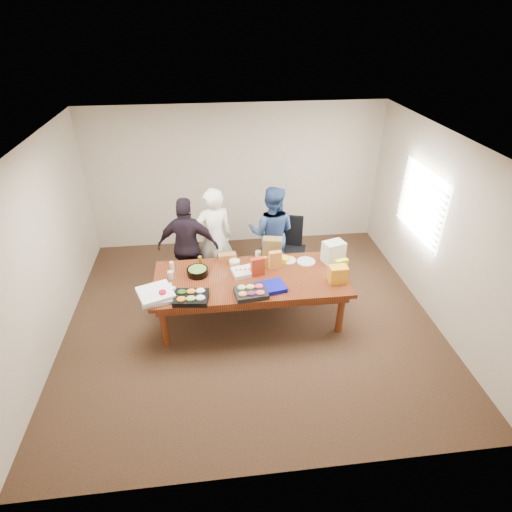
{
  "coord_description": "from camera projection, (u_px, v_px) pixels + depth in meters",
  "views": [
    {
      "loc": [
        -0.51,
        -4.95,
        4.12
      ],
      "look_at": [
        0.09,
        0.1,
        1.05
      ],
      "focal_mm": 29.05,
      "sensor_mm": 36.0,
      "label": 1
    }
  ],
  "objects": [
    {
      "name": "red_cup",
      "position": [
        163.0,
        295.0,
        5.52
      ],
      "size": [
        0.1,
        0.1,
        0.13
      ],
      "primitive_type": "cylinder",
      "rotation": [
        0.0,
        0.0,
        -0.01
      ],
      "color": "#BA0024",
      "rests_on": "conference_table"
    },
    {
      "name": "pizza_box_upper",
      "position": [
        155.0,
        293.0,
        5.55
      ],
      "size": [
        0.56,
        0.56,
        0.05
      ],
      "primitive_type": "cube",
      "rotation": [
        0.0,
        0.0,
        0.37
      ],
      "color": "white",
      "rests_on": "pizza_box_lower"
    },
    {
      "name": "clear_cup_a",
      "position": [
        173.0,
        290.0,
        5.64
      ],
      "size": [
        0.08,
        0.08,
        0.1
      ],
      "primitive_type": "cylinder",
      "rotation": [
        0.0,
        0.0,
        -0.2
      ],
      "color": "white",
      "rests_on": "conference_table"
    },
    {
      "name": "person_left",
      "position": [
        188.0,
        246.0,
        6.61
      ],
      "size": [
        1.02,
        0.55,
        1.66
      ],
      "primitive_type": "imported",
      "rotation": [
        0.0,
        0.0,
        2.99
      ],
      "color": "black",
      "rests_on": "floor"
    },
    {
      "name": "grocery_bag_yellow",
      "position": [
        338.0,
        274.0,
        5.84
      ],
      "size": [
        0.26,
        0.18,
        0.25
      ],
      "primitive_type": "cube",
      "rotation": [
        0.0,
        0.0,
        0.02
      ],
      "color": "#FBA820",
      "rests_on": "conference_table"
    },
    {
      "name": "ceiling",
      "position": [
        250.0,
        143.0,
        4.98
      ],
      "size": [
        5.5,
        5.0,
        0.02
      ],
      "primitive_type": "cube",
      "color": "white",
      "rests_on": "wall_back"
    },
    {
      "name": "banana_bunch",
      "position": [
        281.0,
        258.0,
        6.37
      ],
      "size": [
        0.28,
        0.26,
        0.08
      ],
      "primitive_type": "cube",
      "rotation": [
        0.0,
        0.0,
        -0.69
      ],
      "color": "yellow",
      "rests_on": "conference_table"
    },
    {
      "name": "conference_table",
      "position": [
        251.0,
        298.0,
        6.19
      ],
      "size": [
        2.8,
        1.2,
        0.75
      ],
      "primitive_type": "cube",
      "color": "#4C1C0F",
      "rests_on": "floor"
    },
    {
      "name": "dressing_bottle",
      "position": [
        200.0,
        262.0,
        6.19
      ],
      "size": [
        0.07,
        0.07,
        0.18
      ],
      "primitive_type": "cylinder",
      "rotation": [
        0.0,
        0.0,
        -0.24
      ],
      "color": "brown",
      "rests_on": "conference_table"
    },
    {
      "name": "kraft_bag",
      "position": [
        272.0,
        249.0,
        6.32
      ],
      "size": [
        0.31,
        0.22,
        0.37
      ],
      "primitive_type": "cube",
      "rotation": [
        0.0,
        0.0,
        -0.21
      ],
      "color": "brown",
      "rests_on": "conference_table"
    },
    {
      "name": "sheet_cake",
      "position": [
        245.0,
        272.0,
        6.07
      ],
      "size": [
        0.42,
        0.35,
        0.06
      ],
      "primitive_type": "cube",
      "rotation": [
        0.0,
        0.0,
        0.22
      ],
      "color": "white",
      "rests_on": "conference_table"
    },
    {
      "name": "chip_bag_blue",
      "position": [
        270.0,
        287.0,
        5.73
      ],
      "size": [
        0.45,
        0.38,
        0.06
      ],
      "primitive_type": "cube",
      "rotation": [
        0.0,
        0.0,
        0.2
      ],
      "color": "#0B0EA1",
      "rests_on": "conference_table"
    },
    {
      "name": "pizza_box_lower",
      "position": [
        157.0,
        296.0,
        5.58
      ],
      "size": [
        0.51,
        0.51,
        0.05
      ],
      "primitive_type": "cube",
      "rotation": [
        0.0,
        0.0,
        0.19
      ],
      "color": "silver",
      "rests_on": "conference_table"
    },
    {
      "name": "wall_front",
      "position": [
        281.0,
        381.0,
        3.56
      ],
      "size": [
        5.5,
        0.04,
        2.7
      ],
      "primitive_type": "cube",
      "color": "beige",
      "rests_on": "floor"
    },
    {
      "name": "mayo_jar",
      "position": [
        258.0,
        255.0,
        6.39
      ],
      "size": [
        0.11,
        0.11,
        0.14
      ],
      "primitive_type": "cylinder",
      "rotation": [
        0.0,
        0.0,
        -0.18
      ],
      "color": "beige",
      "rests_on": "conference_table"
    },
    {
      "name": "wall_left",
      "position": [
        42.0,
        253.0,
        5.41
      ],
      "size": [
        0.04,
        5.0,
        2.7
      ],
      "primitive_type": "cube",
      "color": "beige",
      "rests_on": "floor"
    },
    {
      "name": "wall_right",
      "position": [
        440.0,
        230.0,
        5.96
      ],
      "size": [
        0.04,
        5.0,
        2.7
      ],
      "primitive_type": "cube",
      "color": "beige",
      "rests_on": "floor"
    },
    {
      "name": "bread_loaf",
      "position": [
        227.0,
        257.0,
        6.38
      ],
      "size": [
        0.29,
        0.14,
        0.11
      ],
      "primitive_type": "cube",
      "rotation": [
        0.0,
        0.0,
        0.09
      ],
      "color": "#9A5E2F",
      "rests_on": "conference_table"
    },
    {
      "name": "fruit_tray",
      "position": [
        251.0,
        293.0,
        5.62
      ],
      "size": [
        0.47,
        0.39,
        0.07
      ],
      "primitive_type": "cube",
      "rotation": [
        0.0,
        0.0,
        0.12
      ],
      "color": "black",
      "rests_on": "conference_table"
    },
    {
      "name": "plate_b",
      "position": [
        288.0,
        260.0,
        6.39
      ],
      "size": [
        0.26,
        0.26,
        0.02
      ],
      "primitive_type": "cylinder",
      "rotation": [
        0.0,
        0.0,
        0.06
      ],
      "color": "white",
      "rests_on": "conference_table"
    },
    {
      "name": "plate_a",
      "position": [
        306.0,
        261.0,
        6.35
      ],
      "size": [
        0.35,
        0.35,
        0.02
      ],
      "primitive_type": "cylinder",
      "rotation": [
        0.0,
        0.0,
        0.29
      ],
      "color": "silver",
      "rests_on": "conference_table"
    },
    {
      "name": "veggie_tray",
      "position": [
        191.0,
        298.0,
        5.52
      ],
      "size": [
        0.49,
        0.41,
        0.07
      ],
      "primitive_type": "cube",
      "rotation": [
        0.0,
        0.0,
        -0.12
      ],
      "color": "black",
      "rests_on": "conference_table"
    },
    {
      "name": "office_chair",
      "position": [
        292.0,
        249.0,
        7.18
      ],
      "size": [
        0.64,
        0.64,
        1.01
      ],
      "primitive_type": "cube",
      "rotation": [
        0.0,
        0.0,
        -0.3
      ],
      "color": "black",
      "rests_on": "floor"
    },
    {
      "name": "floor",
      "position": [
        251.0,
        318.0,
        6.39
      ],
      "size": [
        5.5,
        5.0,
        0.02
      ],
      "primitive_type": "cube",
      "color": "#47301E",
      "rests_on": "ground"
    },
    {
      "name": "wall_back",
      "position": [
        236.0,
        177.0,
        7.81
      ],
      "size": [
        5.5,
        0.04,
        2.7
      ],
      "primitive_type": "cube",
      "color": "beige",
      "rests_on": "floor"
    },
    {
      "name": "ranch_bottle",
      "position": [
        172.0,
        267.0,
        6.07
      ],
      "size": [
        0.06,
        0.06,
        0.17
      ],
      "primitive_type": "cylinder",
      "rotation": [
        0.0,
        0.0,
        0.09
      ],
      "color": "beige",
      "rests_on": "conference_table"
    },
    {
      "name": "chip_bag_red",
      "position": [
        258.0,
        267.0,
        5.97
      ],
      "size": [
        0.21,
        0.12,
        0.29
      ],
      "primitive_type": "cube",
      "rotation": [
        0.0,
        0.0,
        0.21
      ],
      "color": "#A93115",
      "rests_on": "conference_table"
    },
    {
      "name": "clear_cup_b",
      "position": [
        170.0,
        275.0,
        5.95
      ],
      "size": [
        0.1,
        0.1,
        0.11
      ],
      "primitive_type": "cylinder",
      "rotation": [
        0.0,
        0.0,
        0.29
      ],
      "color": "silver",
      "rests_on": "conference_table"
    },
    {
      "name": "chip_bag_orange",
      "position": [
        275.0,
        260.0,
        6.13
      ],
      "size": [
        0.19,
        0.11,
        0.29
      ],
      "primitive_type": "cube",
      "rotation": [
        0.0,
        0.0,
        0.15
      ],
      "color": "orange",
      "rests_on": "conference_table"
    },
    {
      "name": "dip_bowl_a",
      "position": [
        255.0,
        264.0,
        6.24
      ],
      "size": [
        0.19,
        0.19,
        0.06
      ],
      "primitive_type": "cylinder",
      "rotation": [
        0.0,
        0.0,
        -0.19
      ],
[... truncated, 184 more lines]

